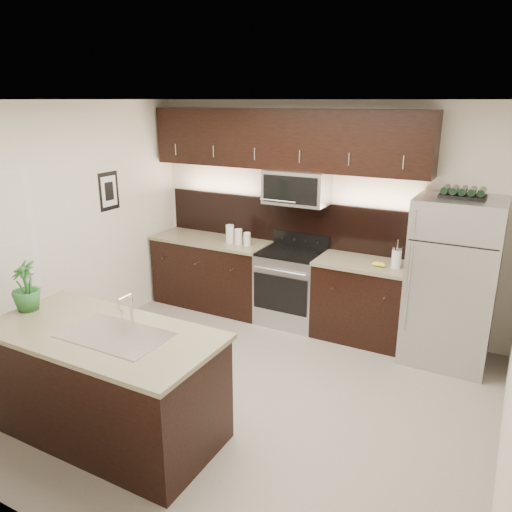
{
  "coord_description": "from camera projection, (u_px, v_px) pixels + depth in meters",
  "views": [
    {
      "loc": [
        2.12,
        -3.63,
        2.71
      ],
      "look_at": [
        -0.13,
        0.55,
        1.21
      ],
      "focal_mm": 35.0,
      "sensor_mm": 36.0,
      "label": 1
    }
  ],
  "objects": [
    {
      "name": "room_walls",
      "position": [
        226.0,
        221.0,
        4.33
      ],
      "size": [
        4.52,
        4.02,
        2.71
      ],
      "color": "silver",
      "rests_on": "ground"
    },
    {
      "name": "french_press",
      "position": [
        396.0,
        258.0,
        5.42
      ],
      "size": [
        0.11,
        0.11,
        0.31
      ],
      "rotation": [
        0.0,
        0.0,
        0.19
      ],
      "color": "silver",
      "rests_on": "counter_run"
    },
    {
      "name": "refrigerator",
      "position": [
        452.0,
        282.0,
        5.2
      ],
      "size": [
        0.86,
        0.77,
        1.77
      ],
      "primitive_type": "cube",
      "color": "#B2B2B7",
      "rests_on": "ground"
    },
    {
      "name": "counter_run",
      "position": [
        276.0,
        284.0,
        6.31
      ],
      "size": [
        3.51,
        0.65,
        0.94
      ],
      "color": "black",
      "rests_on": "ground"
    },
    {
      "name": "sink_faucet",
      "position": [
        115.0,
        333.0,
        3.9
      ],
      "size": [
        0.84,
        0.5,
        0.28
      ],
      "color": "silver",
      "rests_on": "island"
    },
    {
      "name": "plant",
      "position": [
        26.0,
        286.0,
        4.31
      ],
      "size": [
        0.3,
        0.3,
        0.44
      ],
      "primitive_type": "imported",
      "rotation": [
        0.0,
        0.0,
        -0.27
      ],
      "color": "#29662B",
      "rests_on": "island"
    },
    {
      "name": "bananas",
      "position": [
        375.0,
        263.0,
        5.52
      ],
      "size": [
        0.15,
        0.12,
        0.05
      ],
      "primitive_type": "ellipsoid",
      "rotation": [
        0.0,
        0.0,
        -0.0
      ],
      "color": "gold",
      "rests_on": "counter_run"
    },
    {
      "name": "canisters",
      "position": [
        236.0,
        236.0,
        6.33
      ],
      "size": [
        0.35,
        0.11,
        0.23
      ],
      "rotation": [
        0.0,
        0.0,
        -0.03
      ],
      "color": "silver",
      "rests_on": "counter_run"
    },
    {
      "name": "island",
      "position": [
        106.0,
        383.0,
        4.11
      ],
      "size": [
        1.96,
        0.96,
        0.94
      ],
      "color": "black",
      "rests_on": "ground"
    },
    {
      "name": "ground",
      "position": [
        241.0,
        392.0,
        4.82
      ],
      "size": [
        4.5,
        4.5,
        0.0
      ],
      "primitive_type": "plane",
      "color": "gray",
      "rests_on": "ground"
    },
    {
      "name": "upper_fixtures",
      "position": [
        285.0,
        149.0,
        5.91
      ],
      "size": [
        3.49,
        0.4,
        1.66
      ],
      "color": "black",
      "rests_on": "counter_run"
    },
    {
      "name": "wine_rack",
      "position": [
        463.0,
        193.0,
        4.91
      ],
      "size": [
        0.44,
        0.27,
        0.1
      ],
      "color": "black",
      "rests_on": "refrigerator"
    }
  ]
}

